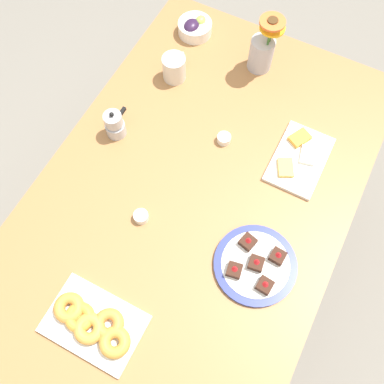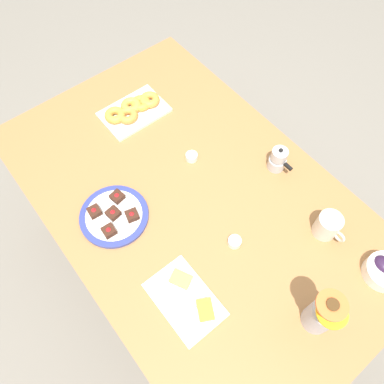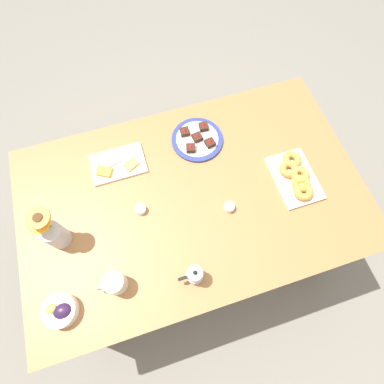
{
  "view_description": "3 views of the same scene",
  "coord_description": "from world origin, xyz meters",
  "views": [
    {
      "loc": [
        -0.51,
        -0.26,
        2.04
      ],
      "look_at": [
        0.0,
        0.0,
        0.78
      ],
      "focal_mm": 40.0,
      "sensor_mm": 36.0,
      "label": 1
    },
    {
      "loc": [
        0.54,
        -0.44,
        2.0
      ],
      "look_at": [
        0.0,
        0.0,
        0.78
      ],
      "focal_mm": 35.0,
      "sensor_mm": 36.0,
      "label": 2
    },
    {
      "loc": [
        0.16,
        0.51,
        2.03
      ],
      "look_at": [
        0.0,
        0.0,
        0.78
      ],
      "focal_mm": 28.0,
      "sensor_mm": 36.0,
      "label": 3
    }
  ],
  "objects": [
    {
      "name": "dining_table",
      "position": [
        0.0,
        0.0,
        0.65
      ],
      "size": [
        1.6,
        1.0,
        0.74
      ],
      "color": "#9E6B3D",
      "rests_on": "ground_plane"
    },
    {
      "name": "croissant_platter",
      "position": [
        -0.49,
        0.07,
        0.76
      ],
      "size": [
        0.19,
        0.28,
        0.05
      ],
      "color": "white",
      "rests_on": "dining_table"
    },
    {
      "name": "coffee_mug",
      "position": [
        0.41,
        0.29,
        0.79
      ],
      "size": [
        0.12,
        0.09,
        0.1
      ],
      "color": "beige",
      "rests_on": "dining_table"
    },
    {
      "name": "moka_pot",
      "position": [
        0.1,
        0.35,
        0.79
      ],
      "size": [
        0.11,
        0.07,
        0.12
      ],
      "color": "#B7B7BC",
      "rests_on": "dining_table"
    },
    {
      "name": "dessert_plate",
      "position": [
        -0.12,
        -0.28,
        0.75
      ],
      "size": [
        0.26,
        0.26,
        0.05
      ],
      "color": "navy",
      "rests_on": "dining_table"
    },
    {
      "name": "ground_plane",
      "position": [
        0.0,
        0.0,
        0.0
      ],
      "size": [
        6.0,
        6.0,
        0.0
      ],
      "primitive_type": "plane",
      "color": "slate"
    },
    {
      "name": "grape_bowl",
      "position": [
        0.64,
        0.32,
        0.77
      ],
      "size": [
        0.13,
        0.13,
        0.07
      ],
      "color": "white",
      "rests_on": "dining_table"
    },
    {
      "name": "jam_cup_honey",
      "position": [
        0.24,
        -0.0,
        0.76
      ],
      "size": [
        0.05,
        0.05,
        0.03
      ],
      "color": "white",
      "rests_on": "dining_table"
    },
    {
      "name": "flower_vase",
      "position": [
        0.61,
        0.02,
        0.82
      ],
      "size": [
        0.11,
        0.11,
        0.24
      ],
      "color": "#B2B2BC",
      "rests_on": "dining_table"
    },
    {
      "name": "cheese_platter",
      "position": [
        0.3,
        -0.26,
        0.75
      ],
      "size": [
        0.26,
        0.17,
        0.03
      ],
      "color": "white",
      "rests_on": "dining_table"
    },
    {
      "name": "jam_cup_berry",
      "position": [
        -0.14,
        0.11,
        0.76
      ],
      "size": [
        0.05,
        0.05,
        0.03
      ],
      "color": "white",
      "rests_on": "dining_table"
    }
  ]
}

